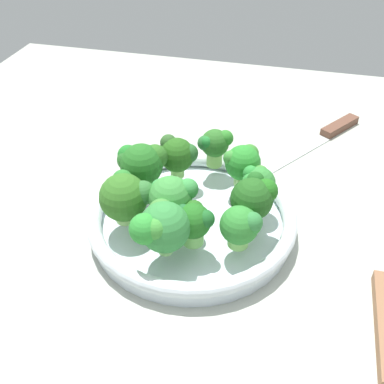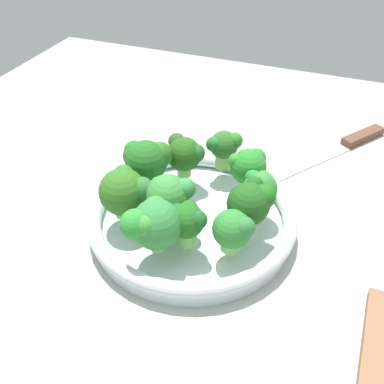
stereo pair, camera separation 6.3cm
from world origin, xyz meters
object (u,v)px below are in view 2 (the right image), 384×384
at_px(broccoli_floret_6, 185,154).
at_px(knife, 345,145).
at_px(broccoli_floret_0, 168,196).
at_px(broccoli_floret_10, 234,230).
at_px(broccoli_floret_9, 187,221).
at_px(broccoli_floret_8, 153,223).
at_px(bowl, 192,218).
at_px(broccoli_floret_1, 125,191).
at_px(broccoli_floret_3, 146,160).
at_px(broccoli_floret_5, 251,202).
at_px(broccoli_floret_7, 224,146).
at_px(broccoli_floret_4, 248,166).
at_px(broccoli_floret_2, 259,188).

height_order(broccoli_floret_6, knife, broccoli_floret_6).
relative_size(broccoli_floret_0, broccoli_floret_10, 1.27).
xyz_separation_m(broccoli_floret_9, knife, (0.16, 0.37, -0.07)).
bearing_deg(broccoli_floret_8, bowl, 80.09).
bearing_deg(broccoli_floret_1, broccoli_floret_9, -12.35).
bearing_deg(broccoli_floret_3, knife, 46.46).
bearing_deg(broccoli_floret_5, broccoli_floret_10, -100.90).
relative_size(bowl, broccoli_floret_7, 4.80).
height_order(broccoli_floret_0, broccoli_floret_1, broccoli_floret_0).
xyz_separation_m(broccoli_floret_3, broccoli_floret_6, (0.04, 0.05, -0.01)).
distance_m(bowl, broccoli_floret_5, 0.11).
distance_m(broccoli_floret_1, knife, 0.44).
bearing_deg(broccoli_floret_4, broccoli_floret_7, 143.45).
distance_m(broccoli_floret_0, broccoli_floret_2, 0.13).
bearing_deg(bowl, broccoli_floret_0, -118.59).
bearing_deg(broccoli_floret_1, broccoli_floret_0, 5.75).
height_order(broccoli_floret_0, broccoli_floret_10, broccoli_floret_0).
relative_size(broccoli_floret_5, knife, 0.32).
xyz_separation_m(broccoli_floret_1, broccoli_floret_4, (0.14, 0.12, -0.00)).
xyz_separation_m(broccoli_floret_4, broccoli_floret_8, (-0.07, -0.17, 0.01)).
height_order(broccoli_floret_1, broccoli_floret_10, broccoli_floret_1).
height_order(broccoli_floret_3, broccoli_floret_9, broccoli_floret_3).
relative_size(broccoli_floret_1, broccoli_floret_10, 1.28).
height_order(broccoli_floret_2, knife, broccoli_floret_2).
bearing_deg(broccoli_floret_8, broccoli_floret_7, 83.36).
xyz_separation_m(broccoli_floret_0, knife, (0.20, 0.34, -0.08)).
bearing_deg(broccoli_floret_3, broccoli_floret_0, -45.27).
distance_m(broccoli_floret_0, knife, 0.40).
bearing_deg(broccoli_floret_3, bowl, -18.76).
height_order(bowl, broccoli_floret_1, broccoli_floret_1).
relative_size(broccoli_floret_2, broccoli_floret_10, 1.03).
relative_size(broccoli_floret_0, broccoli_floret_4, 1.15).
distance_m(broccoli_floret_4, broccoli_floret_9, 0.15).
distance_m(broccoli_floret_3, broccoli_floret_4, 0.15).
height_order(broccoli_floret_0, broccoli_floret_8, same).
distance_m(broccoli_floret_3, broccoli_floret_10, 0.18).
relative_size(broccoli_floret_7, knife, 0.27).
bearing_deg(broccoli_floret_9, broccoli_floret_7, 93.19).
relative_size(broccoli_floret_0, broccoli_floret_5, 0.99).
distance_m(broccoli_floret_4, broccoli_floret_10, 0.13).
xyz_separation_m(broccoli_floret_1, knife, (0.26, 0.35, -0.07)).
xyz_separation_m(broccoli_floret_4, broccoli_floret_5, (0.03, -0.09, 0.01)).
bearing_deg(broccoli_floret_7, broccoli_floret_4, -36.55).
relative_size(broccoli_floret_7, broccoli_floret_9, 1.05).
height_order(broccoli_floret_8, broccoli_floret_9, broccoli_floret_8).
bearing_deg(broccoli_floret_0, broccoli_floret_7, 79.67).
xyz_separation_m(broccoli_floret_5, broccoli_floret_9, (-0.07, -0.05, -0.01)).
height_order(broccoli_floret_2, broccoli_floret_8, broccoli_floret_8).
xyz_separation_m(broccoli_floret_1, broccoli_floret_5, (0.17, 0.03, 0.01)).
distance_m(bowl, broccoli_floret_9, 0.08).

